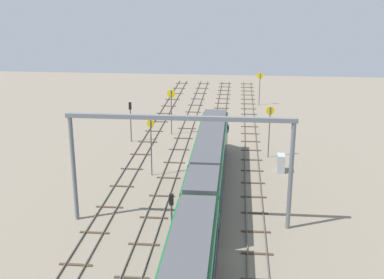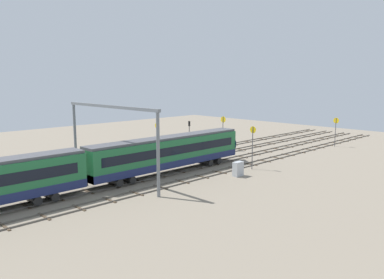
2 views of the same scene
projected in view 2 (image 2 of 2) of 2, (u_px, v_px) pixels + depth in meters
The scene contains 14 objects.
ground_plane at pixel (194, 163), 57.02m from camera, with size 111.75×111.75×0.00m, color gray.
track_near_foreground at pixel (228, 170), 52.48m from camera, with size 95.75×2.40×0.16m.
track_with_train at pixel (205, 165), 55.50m from camera, with size 95.75×2.40×0.16m.
track_middle at pixel (184, 161), 58.52m from camera, with size 95.75×2.40×0.16m.
track_second_far at pixel (166, 157), 61.54m from camera, with size 95.75×2.40×0.16m.
train at pixel (88, 168), 42.12m from camera, with size 50.40×3.24×4.80m.
overhead_gantry at pixel (110, 125), 45.77m from camera, with size 0.40×18.27×9.30m.
speed_sign_near_foreground at pixel (253, 142), 52.58m from camera, with size 0.14×0.95×5.99m.
speed_sign_mid_trackside at pixel (223, 128), 66.78m from camera, with size 0.14×1.07×5.97m.
speed_sign_far_trackside at pixel (157, 138), 56.61m from camera, with size 0.14×0.80×5.98m.
speed_sign_distant_end at pixel (336, 127), 70.60m from camera, with size 0.14×1.05×5.36m.
signal_light_trackside_approach at pixel (189, 131), 67.60m from camera, with size 0.31×0.32×5.08m.
signal_light_trackside_departure at pixel (87, 163), 44.43m from camera, with size 0.31×0.32×4.04m.
relay_cabinet at pixel (238, 169), 49.19m from camera, with size 1.41×0.80×1.88m.
Camera 2 is at (-39.49, -39.41, 12.27)m, focal length 35.95 mm.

